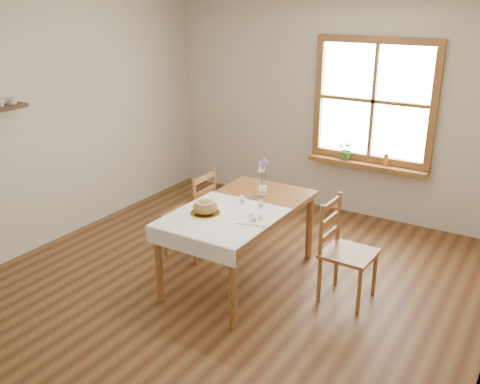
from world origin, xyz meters
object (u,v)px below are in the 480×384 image
at_px(chair_right, 349,252).
at_px(dining_table, 240,215).
at_px(chair_left, 189,213).
at_px(bread_plate, 205,213).
at_px(flower_vase, 263,191).

bearing_deg(chair_right, dining_table, 102.29).
bearing_deg(dining_table, chair_left, 166.46).
bearing_deg(chair_right, chair_left, 92.19).
relative_size(chair_left, bread_plate, 3.57).
height_order(dining_table, chair_right, chair_right).
height_order(dining_table, bread_plate, bread_plate).
height_order(dining_table, flower_vase, flower_vase).
xyz_separation_m(dining_table, chair_right, (1.03, 0.19, -0.19)).
distance_m(dining_table, chair_right, 1.06).
xyz_separation_m(chair_right, bread_plate, (-1.19, -0.52, 0.30)).
bearing_deg(bread_plate, flower_vase, 75.00).
bearing_deg(chair_left, chair_right, 87.82).
distance_m(dining_table, chair_left, 0.79).
height_order(dining_table, chair_left, chair_left).
distance_m(chair_left, flower_vase, 0.86).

